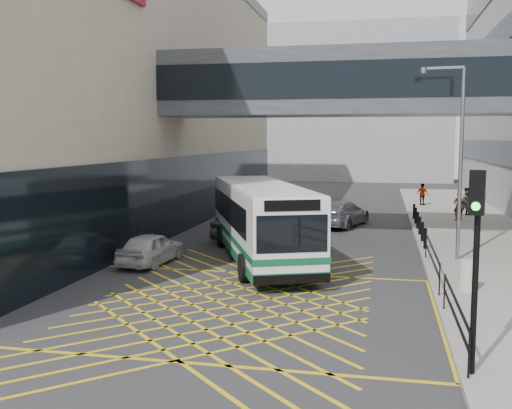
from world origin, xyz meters
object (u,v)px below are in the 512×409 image
Objects in this scene: litter_bin at (468,276)px; pedestrian_b at (467,202)px; bus at (260,219)px; traffic_light at (476,243)px; car_white at (151,248)px; street_lamp at (456,151)px; pedestrian_a at (458,206)px; pedestrian_c at (423,194)px; car_silver at (341,213)px; car_dark at (249,224)px.

litter_bin is 19.72m from pedestrian_b.
traffic_light is at bearing -81.33° from bus.
street_lamp is (11.67, 2.63, 3.82)m from car_white.
pedestrian_c is (-1.56, 7.88, -0.03)m from pedestrian_a.
pedestrian_a is at bearing -127.43° from car_white.
car_silver is at bearing -170.88° from pedestrian_b.
bus is 8.65m from litter_bin.
pedestrian_c is at bearing 89.69° from litter_bin.
bus reaches higher than car_white.
car_dark is 6.78m from car_silver.
pedestrian_b reaches higher than car_silver.
street_lamp is at bearing -15.15° from bus.
car_white is 0.97× the size of traffic_light.
car_silver is 21.93m from traffic_light.
car_silver is at bearing 109.14° from litter_bin.
car_white is 2.48× the size of pedestrian_a.
bus is 6.90× the size of pedestrian_a.
pedestrian_b is (10.03, 15.42, -0.64)m from bus.
bus is 4.52m from car_white.
street_lamp reaches higher than car_silver.
car_white is at bearing 168.20° from litter_bin.
street_lamp is at bearing -162.65° from car_white.
litter_bin is at bearing 124.92° from car_silver.
bus is 18.40m from pedestrian_b.
pedestrian_a is (9.22, 12.96, -0.69)m from bus.
pedestrian_b is at bearing 99.05° from traffic_light.
street_lamp reaches higher than car_dark.
street_lamp is (9.14, -3.82, 3.72)m from car_dark.
car_silver is 0.66× the size of street_lamp.
car_white is (-4.05, -1.73, -1.02)m from bus.
street_lamp is at bearing 101.74° from traffic_light.
street_lamp is 4.38× the size of pedestrian_b.
bus reaches higher than pedestrian_c.
car_dark is 2.91× the size of pedestrian_a.
pedestrian_c is (9.18, 16.11, 0.20)m from car_dark.
bus is at bearing -166.84° from street_lamp.
street_lamp is at bearing 177.03° from car_dark.
litter_bin is at bearing 172.85° from car_white.
bus is 22.21m from pedestrian_c.
pedestrian_c is at bearing -96.35° from pedestrian_a.
traffic_light is 26.98m from pedestrian_b.
bus is 2.70× the size of traffic_light.
pedestrian_a is (10.74, 8.24, 0.23)m from car_dark.
car_dark is 1.14× the size of traffic_light.
street_lamp is 4.83× the size of pedestrian_c.
pedestrian_c is at bearing 96.32° from street_lamp.
street_lamp reaches higher than pedestrian_a.
pedestrian_b is at bearing 35.06° from bus.
pedestrian_a is at bearing -134.36° from pedestrian_b.
traffic_light is 7.54m from litter_bin.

